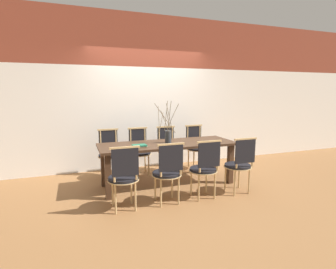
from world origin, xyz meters
TOP-DOWN VIEW (x-y plane):
  - ground_plane at (0.00, 0.00)m, footprint 16.00×16.00m
  - wall_rear at (0.00, 1.29)m, footprint 12.00×0.06m
  - dining_table at (0.00, 0.00)m, footprint 2.35×0.82m
  - chair_near_leftend at (-0.91, -0.75)m, footprint 0.44×0.44m
  - chair_near_left at (-0.28, -0.75)m, footprint 0.44×0.44m
  - chair_near_center at (0.32, -0.75)m, footprint 0.44×0.44m
  - chair_near_right at (0.94, -0.75)m, footprint 0.44×0.44m
  - chair_far_leftend at (-0.91, 0.75)m, footprint 0.44×0.44m
  - chair_far_left at (-0.33, 0.75)m, footprint 0.44×0.44m
  - chair_far_center at (0.27, 0.75)m, footprint 0.44×0.44m
  - chair_far_right at (0.91, 0.75)m, footprint 0.44×0.44m
  - vase_centerpiece at (0.01, 0.03)m, footprint 0.44×0.46m
  - book_stack at (-0.54, -0.13)m, footprint 0.24×0.19m

SIDE VIEW (x-z plane):
  - ground_plane at x=0.00m, z-range 0.00..0.00m
  - chair_near_leftend at x=-0.91m, z-range 0.04..0.96m
  - chair_near_left at x=-0.28m, z-range 0.04..0.96m
  - chair_near_center at x=0.32m, z-range 0.04..0.96m
  - chair_near_right at x=0.94m, z-range 0.04..0.96m
  - chair_far_leftend at x=-0.91m, z-range 0.04..0.96m
  - chair_far_left at x=-0.33m, z-range 0.04..0.96m
  - chair_far_center at x=0.27m, z-range 0.04..0.96m
  - chair_far_right at x=0.91m, z-range 0.04..0.96m
  - dining_table at x=0.00m, z-range 0.27..1.01m
  - book_stack at x=-0.54m, z-range 0.75..0.78m
  - vase_centerpiece at x=0.01m, z-range 0.52..1.25m
  - wall_rear at x=0.00m, z-range 0.00..3.20m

